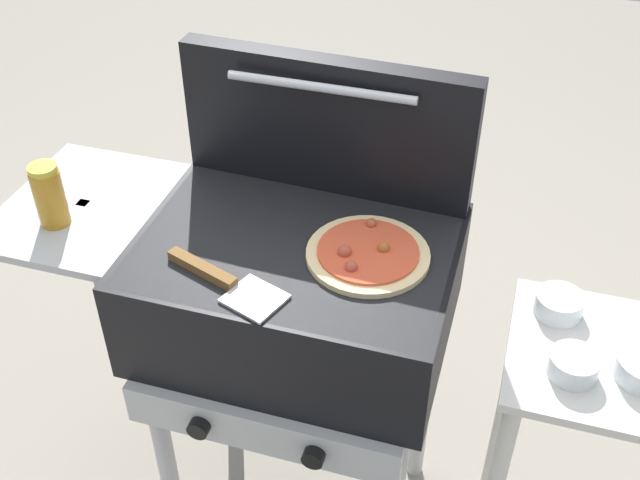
% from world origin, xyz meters
% --- Properties ---
extents(grill, '(0.96, 0.53, 0.90)m').
position_xyz_m(grill, '(-0.01, -0.00, 0.76)').
color(grill, black).
rests_on(grill, ground_plane).
extents(grill_lid_open, '(0.63, 0.09, 0.30)m').
position_xyz_m(grill_lid_open, '(0.00, 0.21, 1.05)').
color(grill_lid_open, black).
rests_on(grill_lid_open, grill).
extents(pizza_pepperoni, '(0.24, 0.24, 0.04)m').
position_xyz_m(pizza_pepperoni, '(0.15, 0.00, 0.91)').
color(pizza_pepperoni, beige).
rests_on(pizza_pepperoni, grill).
extents(sauce_jar, '(0.06, 0.06, 0.14)m').
position_xyz_m(sauce_jar, '(-0.50, -0.08, 0.97)').
color(sauce_jar, '#B77A1E').
rests_on(sauce_jar, grill).
extents(spatula, '(0.26, 0.14, 0.02)m').
position_xyz_m(spatula, '(-0.09, -0.15, 0.91)').
color(spatula, '#B7BABF').
rests_on(spatula, grill).
extents(prep_table, '(0.44, 0.36, 0.77)m').
position_xyz_m(prep_table, '(0.66, 0.00, 0.55)').
color(prep_table, beige).
rests_on(prep_table, ground_plane).
extents(topping_bowl_near, '(0.09, 0.09, 0.04)m').
position_xyz_m(topping_bowl_near, '(0.56, -0.07, 0.79)').
color(topping_bowl_near, silver).
rests_on(topping_bowl_near, prep_table).
extents(topping_bowl_middle, '(0.10, 0.10, 0.04)m').
position_xyz_m(topping_bowl_middle, '(0.53, 0.10, 0.79)').
color(topping_bowl_middle, silver).
rests_on(topping_bowl_middle, prep_table).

